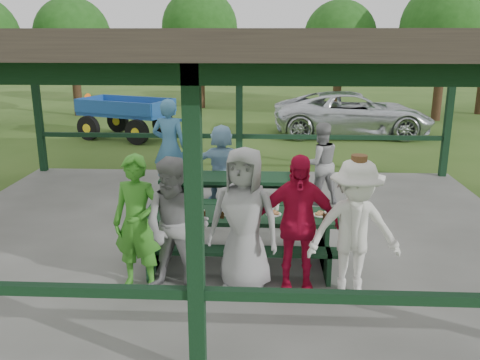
# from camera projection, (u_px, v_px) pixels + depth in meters

# --- Properties ---
(ground) EXTENTS (90.00, 90.00, 0.00)m
(ground) POSITION_uv_depth(u_px,v_px,m) (228.00, 237.00, 8.61)
(ground) COLOR #32531A
(ground) RESTS_ON ground
(concrete_slab) EXTENTS (10.00, 8.00, 0.10)m
(concrete_slab) POSITION_uv_depth(u_px,v_px,m) (228.00, 234.00, 8.59)
(concrete_slab) COLOR slate
(concrete_slab) RESTS_ON ground
(pavilion_structure) EXTENTS (10.60, 8.60, 3.24)m
(pavilion_structure) POSITION_uv_depth(u_px,v_px,m) (226.00, 44.00, 7.74)
(pavilion_structure) COLOR black
(pavilion_structure) RESTS_ON concrete_slab
(picnic_table_near) EXTENTS (2.76, 1.39, 0.75)m
(picnic_table_near) POSITION_uv_depth(u_px,v_px,m) (240.00, 232.00, 7.28)
(picnic_table_near) COLOR black
(picnic_table_near) RESTS_ON concrete_slab
(picnic_table_far) EXTENTS (2.47, 1.39, 0.75)m
(picnic_table_far) POSITION_uv_depth(u_px,v_px,m) (230.00, 191.00, 9.22)
(picnic_table_far) COLOR black
(picnic_table_far) RESTS_ON concrete_slab
(table_setting) EXTENTS (2.40, 0.45, 0.10)m
(table_setting) POSITION_uv_depth(u_px,v_px,m) (243.00, 211.00, 7.22)
(table_setting) COLOR white
(table_setting) RESTS_ON picnic_table_near
(contestant_green) EXTENTS (0.72, 0.54, 1.78)m
(contestant_green) POSITION_uv_depth(u_px,v_px,m) (137.00, 223.00, 6.45)
(contestant_green) COLOR #3C9127
(contestant_green) RESTS_ON concrete_slab
(contestant_grey_left) EXTENTS (0.95, 0.79, 1.77)m
(contestant_grey_left) POSITION_uv_depth(u_px,v_px,m) (176.00, 227.00, 6.35)
(contestant_grey_left) COLOR gray
(contestant_grey_left) RESTS_ON concrete_slab
(contestant_grey_mid) EXTENTS (1.04, 0.81, 1.88)m
(contestant_grey_mid) POSITION_uv_depth(u_px,v_px,m) (244.00, 220.00, 6.43)
(contestant_grey_mid) COLOR #969598
(contestant_grey_mid) RESTS_ON concrete_slab
(contestant_red) EXTENTS (1.06, 0.45, 1.80)m
(contestant_red) POSITION_uv_depth(u_px,v_px,m) (297.00, 224.00, 6.41)
(contestant_red) COLOR #BD0E34
(contestant_red) RESTS_ON concrete_slab
(contestant_white_fedora) EXTENTS (1.21, 0.76, 1.84)m
(contestant_white_fedora) POSITION_uv_depth(u_px,v_px,m) (354.00, 230.00, 6.20)
(contestant_white_fedora) COLOR white
(contestant_white_fedora) RESTS_ON concrete_slab
(spectator_lblue) EXTENTS (1.47, 0.53, 1.56)m
(spectator_lblue) POSITION_uv_depth(u_px,v_px,m) (222.00, 163.00, 9.92)
(spectator_lblue) COLOR #8DB9DA
(spectator_lblue) RESTS_ON concrete_slab
(spectator_blue) EXTENTS (0.79, 0.58, 1.98)m
(spectator_blue) POSITION_uv_depth(u_px,v_px,m) (170.00, 147.00, 10.42)
(spectator_blue) COLOR teal
(spectator_blue) RESTS_ON concrete_slab
(spectator_grey) EXTENTS (0.92, 0.80, 1.61)m
(spectator_grey) POSITION_uv_depth(u_px,v_px,m) (320.00, 163.00, 9.83)
(spectator_grey) COLOR #949496
(spectator_grey) RESTS_ON concrete_slab
(pickup_truck) EXTENTS (5.32, 2.48, 1.47)m
(pickup_truck) POSITION_uv_depth(u_px,v_px,m) (353.00, 114.00, 17.20)
(pickup_truck) COLOR silver
(pickup_truck) RESTS_ON ground
(farm_trailer) EXTENTS (4.01, 2.57, 1.41)m
(farm_trailer) POSITION_uv_depth(u_px,v_px,m) (126.00, 117.00, 16.74)
(farm_trailer) COLOR #19468E
(farm_trailer) RESTS_ON ground
(tree_far_left) EXTENTS (3.09, 3.09, 4.83)m
(tree_far_left) POSITION_uv_depth(u_px,v_px,m) (72.00, 36.00, 20.84)
(tree_far_left) COLOR #311C13
(tree_far_left) RESTS_ON ground
(tree_left) EXTENTS (3.42, 3.42, 5.35)m
(tree_left) POSITION_uv_depth(u_px,v_px,m) (200.00, 28.00, 23.04)
(tree_left) COLOR #311C13
(tree_left) RESTS_ON ground
(tree_mid) EXTENTS (3.04, 3.04, 4.76)m
(tree_mid) POSITION_uv_depth(u_px,v_px,m) (340.00, 37.00, 21.40)
(tree_mid) COLOR #311C13
(tree_mid) RESTS_ON ground
(tree_right) EXTENTS (3.39, 3.39, 5.29)m
(tree_right) POSITION_uv_depth(u_px,v_px,m) (445.00, 28.00, 19.48)
(tree_right) COLOR #311C13
(tree_right) RESTS_ON ground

